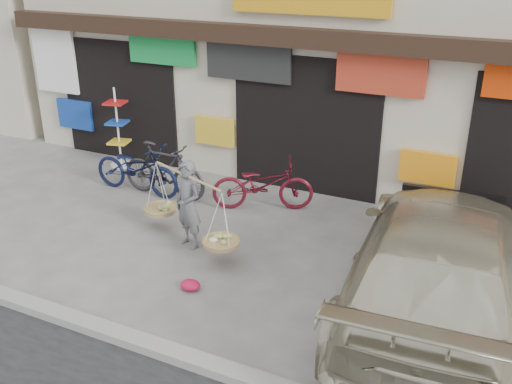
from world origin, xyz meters
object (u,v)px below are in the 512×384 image
at_px(suv, 440,262).
at_px(bike_1, 164,170).
at_px(bike_0, 137,168).
at_px(bike_2, 263,184).
at_px(street_vendor, 188,209).
at_px(display_rack, 119,135).

bearing_deg(suv, bike_1, -21.32).
relative_size(bike_0, bike_2, 1.04).
xyz_separation_m(street_vendor, suv, (3.97, -0.19, 0.11)).
distance_m(street_vendor, display_rack, 4.23).
distance_m(bike_2, display_rack, 3.93).
xyz_separation_m(bike_0, display_rack, (-1.27, 1.08, 0.20)).
bearing_deg(suv, display_rack, -24.29).
distance_m(suv, display_rack, 7.85).
bearing_deg(display_rack, bike_2, -10.21).
relative_size(street_vendor, suv, 0.37).
distance_m(street_vendor, bike_0, 2.57).
xyz_separation_m(bike_0, bike_2, (2.59, 0.39, -0.02)).
bearing_deg(display_rack, bike_1, -28.37).
distance_m(bike_1, display_rack, 2.13).
bearing_deg(suv, bike_0, -19.07).
distance_m(bike_0, display_rack, 1.68).
bearing_deg(street_vendor, bike_1, 156.36).
relative_size(bike_1, suv, 0.33).
bearing_deg(bike_1, suv, -107.59).
xyz_separation_m(bike_1, suv, (5.50, -1.71, 0.24)).
distance_m(bike_2, suv, 4.06).
xyz_separation_m(street_vendor, display_rack, (-3.39, 2.53, 0.04)).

